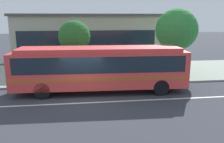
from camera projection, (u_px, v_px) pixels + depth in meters
ground_plane at (83, 98)px, 14.41m from camera, size 120.00×120.00×0.00m
sidewalk_slab at (82, 73)px, 20.71m from camera, size 60.00×8.00×0.12m
lane_stripe_center at (83, 103)px, 13.63m from camera, size 56.00×0.16×0.01m
transit_bus at (100, 66)px, 15.33m from camera, size 11.05×2.84×2.92m
pedestrian_waiting_near_sign at (102, 65)px, 18.78m from camera, size 0.45×0.45×1.72m
pedestrian_walking_along_curb at (31, 69)px, 17.03m from camera, size 0.37×0.37×1.74m
pedestrian_standing_by_tree at (83, 70)px, 17.08m from camera, size 0.45×0.45×1.70m
bus_stop_sign at (156, 60)px, 17.55m from camera, size 0.11×0.44×2.46m
street_tree_near_stop at (74, 37)px, 18.78m from camera, size 2.51×2.51×4.43m
street_tree_mid_block at (177, 30)px, 19.07m from camera, size 3.34×3.34×5.34m
station_building at (87, 38)px, 25.71m from camera, size 14.55×6.72×5.08m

